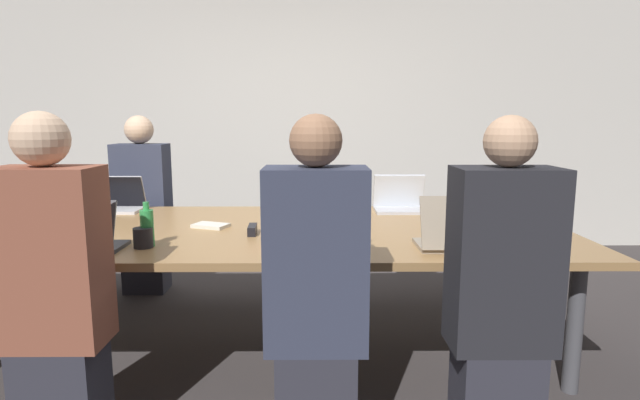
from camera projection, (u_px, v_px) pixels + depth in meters
The scene contains 18 objects.
ground_plane at pixel (267, 342), 3.06m from camera, with size 24.00×24.00×0.00m, color #383333.
curtain_wall at pixel (287, 115), 5.23m from camera, with size 12.00×0.06×2.80m.
conference_table at pixel (265, 236), 2.95m from camera, with size 3.52×1.49×0.72m.
laptop_near_right at pixel (453, 234), 2.43m from camera, with size 0.34×0.27×0.27m.
person_near_right at pixel (501, 296), 1.97m from camera, with size 0.40×0.24×1.37m.
laptop_near_left at pixel (85, 237), 2.40m from camera, with size 0.32×0.26×0.25m.
person_near_left at pixel (54, 291), 1.99m from camera, with size 0.40×0.24×1.38m.
cup_near_left at pixel (143, 238), 2.48m from camera, with size 0.10×0.10×0.10m.
bottle_near_left at pixel (147, 227), 2.49m from camera, with size 0.07×0.07×0.23m.
laptop_far_left at pixel (118, 201), 3.49m from camera, with size 0.35×0.25×0.24m.
person_far_left at pixel (143, 208), 3.90m from camera, with size 0.40×0.24×1.39m.
bottle_far_left at pixel (73, 201), 3.39m from camera, with size 0.06×0.06×0.21m.
laptop_near_midright at pixel (327, 236), 2.41m from camera, with size 0.31×0.26×0.26m.
person_near_midright at pixel (316, 295), 1.97m from camera, with size 0.40×0.24×1.37m.
cup_near_midright at pixel (275, 239), 2.47m from camera, with size 0.07×0.07×0.09m.
laptop_far_right at pixel (399, 200), 3.49m from camera, with size 0.36×0.26×0.26m.
stapler at pixel (252, 230), 2.78m from camera, with size 0.05×0.15×0.05m.
notebook at pixel (211, 226), 2.96m from camera, with size 0.23×0.19×0.02m.
Camera 1 is at (0.31, -2.88, 1.34)m, focal length 28.00 mm.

